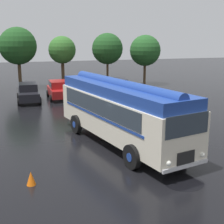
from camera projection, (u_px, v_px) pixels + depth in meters
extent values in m
plane|color=black|center=(125.00, 145.00, 16.61)|extent=(120.00, 120.00, 0.00)
cube|color=silver|center=(120.00, 115.00, 16.52)|extent=(4.67, 10.31, 2.10)
cube|color=#1E3D93|center=(120.00, 90.00, 16.20)|extent=(4.43, 10.07, 0.56)
cylinder|color=#1E3D93|center=(121.00, 85.00, 16.14)|extent=(2.71, 9.39, 0.60)
cube|color=#2D3842|center=(137.00, 101.00, 17.25)|extent=(1.82, 7.81, 0.84)
cube|color=#2D3842|center=(96.00, 106.00, 16.02)|extent=(1.82, 7.81, 0.84)
cube|color=#1E3D93|center=(138.00, 111.00, 17.29)|extent=(1.86, 8.00, 0.12)
cube|color=#1E3D93|center=(97.00, 116.00, 16.06)|extent=(1.86, 8.00, 0.12)
cube|color=#2D3842|center=(188.00, 125.00, 12.14)|extent=(2.15, 0.53, 0.88)
cube|color=black|center=(186.00, 158.00, 12.46)|extent=(0.89, 0.26, 0.56)
cube|color=silver|center=(186.00, 166.00, 12.52)|extent=(2.34, 0.63, 0.16)
sphere|color=white|center=(202.00, 155.00, 12.89)|extent=(0.22, 0.22, 0.22)
sphere|color=white|center=(168.00, 163.00, 12.02)|extent=(0.22, 0.22, 0.22)
cylinder|color=black|center=(178.00, 147.00, 14.79)|extent=(0.52, 1.13, 1.10)
cylinder|color=#1E3D93|center=(178.00, 147.00, 14.79)|extent=(0.40, 0.45, 0.39)
cylinder|color=black|center=(132.00, 157.00, 13.52)|extent=(0.52, 1.13, 1.10)
cylinder|color=#1E3D93|center=(132.00, 157.00, 13.52)|extent=(0.40, 0.45, 0.39)
cylinder|color=black|center=(114.00, 119.00, 19.84)|extent=(0.52, 1.13, 1.10)
cylinder|color=#1E3D93|center=(114.00, 119.00, 19.84)|extent=(0.40, 0.45, 0.39)
cylinder|color=black|center=(76.00, 124.00, 18.57)|extent=(0.52, 1.13, 1.10)
cylinder|color=#1E3D93|center=(76.00, 124.00, 18.57)|extent=(0.40, 0.45, 0.39)
cube|color=black|center=(28.00, 95.00, 27.41)|extent=(1.71, 4.20, 0.70)
cube|color=black|center=(28.00, 87.00, 27.39)|extent=(1.50, 2.19, 0.64)
cube|color=#2D3842|center=(37.00, 86.00, 27.61)|extent=(0.03, 1.93, 0.50)
cube|color=#2D3842|center=(19.00, 87.00, 27.18)|extent=(0.03, 1.93, 0.50)
cylinder|color=black|center=(40.00, 101.00, 26.54)|extent=(0.20, 0.64, 0.64)
cylinder|color=black|center=(19.00, 102.00, 26.03)|extent=(0.20, 0.64, 0.64)
cylinder|color=black|center=(38.00, 95.00, 28.96)|extent=(0.20, 0.64, 0.64)
cylinder|color=black|center=(18.00, 96.00, 28.45)|extent=(0.20, 0.64, 0.64)
cube|color=maroon|center=(59.00, 92.00, 28.86)|extent=(1.75, 4.22, 0.70)
cube|color=maroon|center=(58.00, 84.00, 28.84)|extent=(1.52, 2.20, 0.64)
cube|color=#2D3842|center=(66.00, 84.00, 29.07)|extent=(0.05, 1.93, 0.50)
cube|color=#2D3842|center=(50.00, 85.00, 28.62)|extent=(0.05, 1.93, 0.50)
cylinder|color=black|center=(71.00, 97.00, 28.00)|extent=(0.21, 0.64, 0.64)
cylinder|color=black|center=(51.00, 99.00, 27.48)|extent=(0.21, 0.64, 0.64)
cylinder|color=black|center=(66.00, 93.00, 30.41)|extent=(0.21, 0.64, 0.64)
cylinder|color=black|center=(48.00, 94.00, 29.89)|extent=(0.21, 0.64, 0.64)
cube|color=maroon|center=(90.00, 90.00, 29.77)|extent=(2.22, 4.38, 0.70)
cube|color=maroon|center=(89.00, 83.00, 29.75)|extent=(1.76, 2.36, 0.64)
cube|color=#2D3842|center=(97.00, 83.00, 29.88)|extent=(0.27, 1.92, 0.50)
cube|color=#2D3842|center=(81.00, 83.00, 29.63)|extent=(0.27, 1.92, 0.50)
cylinder|color=black|center=(101.00, 96.00, 28.75)|extent=(0.28, 0.66, 0.64)
cylinder|color=black|center=(82.00, 96.00, 28.46)|extent=(0.28, 0.66, 0.64)
cylinder|color=black|center=(97.00, 91.00, 31.24)|extent=(0.28, 0.66, 0.64)
cylinder|color=black|center=(79.00, 92.00, 30.95)|extent=(0.28, 0.66, 0.64)
cube|color=black|center=(118.00, 89.00, 30.53)|extent=(2.29, 4.40, 0.70)
cube|color=black|center=(118.00, 82.00, 30.51)|extent=(1.79, 2.38, 0.64)
cube|color=#2D3842|center=(126.00, 82.00, 30.63)|extent=(0.30, 1.92, 0.50)
cube|color=#2D3842|center=(110.00, 82.00, 30.40)|extent=(0.30, 1.92, 0.50)
cylinder|color=black|center=(130.00, 94.00, 29.49)|extent=(0.29, 0.66, 0.64)
cylinder|color=black|center=(111.00, 95.00, 29.23)|extent=(0.29, 0.66, 0.64)
cylinder|color=black|center=(124.00, 90.00, 31.99)|extent=(0.29, 0.66, 0.64)
cylinder|color=black|center=(108.00, 90.00, 31.73)|extent=(0.29, 0.66, 0.64)
cylinder|color=#4C3823|center=(20.00, 74.00, 34.47)|extent=(0.36, 0.36, 3.14)
sphere|color=#1E4C1E|center=(18.00, 46.00, 33.75)|extent=(4.04, 4.04, 4.04)
sphere|color=#1E4C1E|center=(18.00, 43.00, 34.01)|extent=(2.27, 2.27, 2.27)
cylinder|color=#4C3823|center=(63.00, 74.00, 35.28)|extent=(0.36, 0.36, 3.07)
sphere|color=#336B28|center=(62.00, 50.00, 34.65)|extent=(3.03, 3.03, 3.03)
sphere|color=#336B28|center=(62.00, 53.00, 34.44)|extent=(2.36, 2.36, 2.36)
cylinder|color=#4C3823|center=(107.00, 74.00, 35.86)|extent=(0.25, 0.25, 3.00)
sphere|color=#1E4C1E|center=(107.00, 49.00, 35.20)|extent=(3.49, 3.49, 3.49)
sphere|color=#1E4C1E|center=(112.00, 46.00, 35.39)|extent=(2.08, 2.08, 2.08)
cylinder|color=#4C3823|center=(145.00, 73.00, 37.51)|extent=(0.30, 0.30, 2.68)
sphere|color=#235623|center=(145.00, 50.00, 36.88)|extent=(3.64, 3.64, 3.64)
sphere|color=#235623|center=(146.00, 52.00, 36.61)|extent=(2.18, 2.18, 2.18)
cone|color=orange|center=(31.00, 178.00, 12.09)|extent=(0.36, 0.36, 0.55)
cylinder|color=black|center=(183.00, 182.00, 12.37)|extent=(1.63, 1.63, 0.01)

